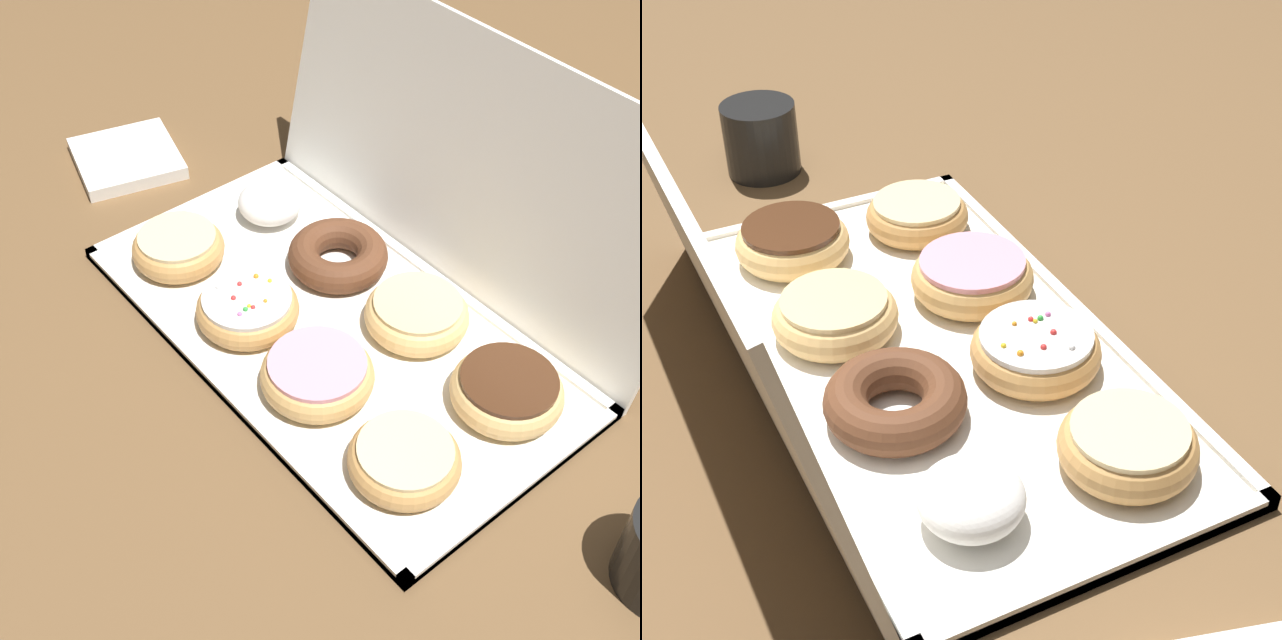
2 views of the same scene
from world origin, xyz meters
TOP-DOWN VIEW (x-y plane):
  - ground_plane at (0.00, 0.00)m, footprint 3.00×3.00m
  - donut_box at (0.00, 0.00)m, footprint 0.58×0.31m
  - box_lid_open at (0.00, 0.19)m, footprint 0.58×0.07m
  - glazed_ring_donut_0 at (-0.20, -0.07)m, footprint 0.11×0.11m
  - sprinkle_donut_1 at (-0.06, -0.07)m, footprint 0.12×0.12m
  - pink_frosted_donut_2 at (0.06, -0.07)m, footprint 0.12×0.12m
  - glazed_ring_donut_3 at (0.20, -0.07)m, footprint 0.11×0.11m
  - powdered_filled_donut_4 at (-0.20, 0.07)m, footprint 0.08×0.08m
  - chocolate_cake_ring_donut_5 at (-0.07, 0.07)m, footprint 0.12×0.12m
  - glazed_ring_donut_6 at (0.06, 0.07)m, footprint 0.12×0.12m
  - chocolate_frosted_donut_7 at (0.20, 0.07)m, footprint 0.12×0.12m
  - coffee_mug at (0.43, 0.03)m, footprint 0.11×0.09m

SIDE VIEW (x-z plane):
  - ground_plane at x=0.00m, z-range 0.00..0.00m
  - donut_box at x=0.00m, z-range 0.00..0.01m
  - chocolate_cake_ring_donut_5 at x=-0.07m, z-range 0.01..0.05m
  - glazed_ring_donut_3 at x=0.20m, z-range 0.01..0.05m
  - sprinkle_donut_1 at x=-0.06m, z-range 0.01..0.05m
  - glazed_ring_donut_0 at x=-0.20m, z-range 0.01..0.05m
  - glazed_ring_donut_6 at x=0.06m, z-range 0.01..0.05m
  - pink_frosted_donut_2 at x=0.06m, z-range 0.01..0.05m
  - chocolate_frosted_donut_7 at x=0.20m, z-range 0.01..0.05m
  - powdered_filled_donut_4 at x=-0.20m, z-range 0.01..0.06m
  - coffee_mug at x=0.43m, z-range 0.00..0.09m
  - box_lid_open at x=0.00m, z-range 0.00..0.29m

